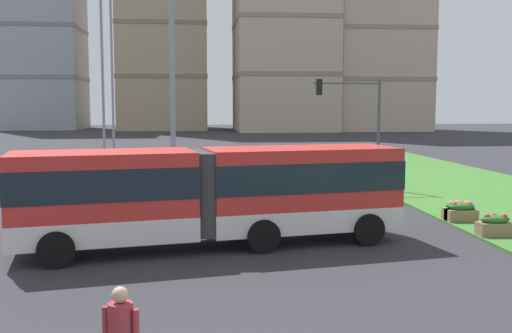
{
  "coord_description": "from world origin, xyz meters",
  "views": [
    {
      "loc": [
        -1.22,
        -7.47,
        4.31
      ],
      "look_at": [
        0.81,
        12.94,
        2.2
      ],
      "focal_mm": 41.33,
      "sensor_mm": 36.0,
      "label": 1
    }
  ],
  "objects_px": {
    "flower_planter_3": "(495,225)",
    "flower_planter_4": "(459,211)",
    "apartment_tower_west": "(39,6)",
    "articulated_bus": "(213,193)",
    "flower_planter_5": "(461,212)",
    "apartment_tower_eastcentre": "(377,10)",
    "traffic_light_far_right": "(357,114)",
    "car_navy_sedan": "(98,179)"
  },
  "relations": [
    {
      "from": "apartment_tower_eastcentre",
      "to": "flower_planter_3",
      "type": "bearing_deg",
      "value": -104.5
    },
    {
      "from": "car_navy_sedan",
      "to": "apartment_tower_west",
      "type": "height_order",
      "value": "apartment_tower_west"
    },
    {
      "from": "articulated_bus",
      "to": "flower_planter_4",
      "type": "height_order",
      "value": "articulated_bus"
    },
    {
      "from": "flower_planter_4",
      "to": "traffic_light_far_right",
      "type": "relative_size",
      "value": 0.19
    },
    {
      "from": "car_navy_sedan",
      "to": "flower_planter_3",
      "type": "distance_m",
      "value": 18.15
    },
    {
      "from": "articulated_bus",
      "to": "car_navy_sedan",
      "type": "relative_size",
      "value": 2.73
    },
    {
      "from": "flower_planter_4",
      "to": "flower_planter_5",
      "type": "xyz_separation_m",
      "value": [
        0.0,
        -0.24,
        0.0
      ]
    },
    {
      "from": "articulated_bus",
      "to": "traffic_light_far_right",
      "type": "distance_m",
      "value": 14.07
    },
    {
      "from": "car_navy_sedan",
      "to": "apartment_tower_west",
      "type": "xyz_separation_m",
      "value": [
        -23.96,
        84.91,
        21.86
      ]
    },
    {
      "from": "flower_planter_5",
      "to": "apartment_tower_west",
      "type": "xyz_separation_m",
      "value": [
        -38.45,
        93.38,
        22.19
      ]
    },
    {
      "from": "flower_planter_4",
      "to": "traffic_light_far_right",
      "type": "height_order",
      "value": "traffic_light_far_right"
    },
    {
      "from": "apartment_tower_eastcentre",
      "to": "car_navy_sedan",
      "type": "bearing_deg",
      "value": -116.2
    },
    {
      "from": "apartment_tower_west",
      "to": "apartment_tower_eastcentre",
      "type": "xyz_separation_m",
      "value": [
        60.46,
        -10.72,
        -1.52
      ]
    },
    {
      "from": "flower_planter_3",
      "to": "flower_planter_4",
      "type": "height_order",
      "value": "same"
    },
    {
      "from": "articulated_bus",
      "to": "traffic_light_far_right",
      "type": "bearing_deg",
      "value": 56.55
    },
    {
      "from": "articulated_bus",
      "to": "car_navy_sedan",
      "type": "bearing_deg",
      "value": 115.35
    },
    {
      "from": "flower_planter_4",
      "to": "apartment_tower_eastcentre",
      "type": "relative_size",
      "value": 0.03
    },
    {
      "from": "car_navy_sedan",
      "to": "apartment_tower_eastcentre",
      "type": "distance_m",
      "value": 85.14
    },
    {
      "from": "flower_planter_3",
      "to": "flower_planter_5",
      "type": "bearing_deg",
      "value": 90.0
    },
    {
      "from": "flower_planter_3",
      "to": "apartment_tower_west",
      "type": "xyz_separation_m",
      "value": [
        -38.45,
        95.83,
        22.19
      ]
    },
    {
      "from": "flower_planter_5",
      "to": "traffic_light_far_right",
      "type": "height_order",
      "value": "traffic_light_far_right"
    },
    {
      "from": "flower_planter_4",
      "to": "traffic_light_far_right",
      "type": "distance_m",
      "value": 9.48
    },
    {
      "from": "flower_planter_5",
      "to": "flower_planter_3",
      "type": "bearing_deg",
      "value": -90.0
    },
    {
      "from": "flower_planter_5",
      "to": "traffic_light_far_right",
      "type": "xyz_separation_m",
      "value": [
        -1.55,
        8.92,
        3.48
      ]
    },
    {
      "from": "traffic_light_far_right",
      "to": "apartment_tower_eastcentre",
      "type": "relative_size",
      "value": 0.13
    },
    {
      "from": "flower_planter_4",
      "to": "apartment_tower_eastcentre",
      "type": "bearing_deg",
      "value": 75.05
    },
    {
      "from": "articulated_bus",
      "to": "car_navy_sedan",
      "type": "height_order",
      "value": "articulated_bus"
    },
    {
      "from": "apartment_tower_west",
      "to": "apartment_tower_eastcentre",
      "type": "bearing_deg",
      "value": -10.06
    },
    {
      "from": "car_navy_sedan",
      "to": "flower_planter_3",
      "type": "xyz_separation_m",
      "value": [
        14.49,
        -10.92,
        -0.33
      ]
    },
    {
      "from": "flower_planter_3",
      "to": "traffic_light_far_right",
      "type": "distance_m",
      "value": 11.99
    },
    {
      "from": "flower_planter_3",
      "to": "flower_planter_5",
      "type": "distance_m",
      "value": 2.45
    },
    {
      "from": "articulated_bus",
      "to": "flower_planter_3",
      "type": "relative_size",
      "value": 10.96
    },
    {
      "from": "flower_planter_3",
      "to": "flower_planter_4",
      "type": "bearing_deg",
      "value": 90.0
    },
    {
      "from": "car_navy_sedan",
      "to": "traffic_light_far_right",
      "type": "relative_size",
      "value": 0.78
    },
    {
      "from": "flower_planter_5",
      "to": "apartment_tower_eastcentre",
      "type": "height_order",
      "value": "apartment_tower_eastcentre"
    },
    {
      "from": "apartment_tower_eastcentre",
      "to": "articulated_bus",
      "type": "bearing_deg",
      "value": -110.1
    },
    {
      "from": "traffic_light_far_right",
      "to": "flower_planter_3",
      "type": "bearing_deg",
      "value": -82.21
    },
    {
      "from": "flower_planter_4",
      "to": "traffic_light_far_right",
      "type": "xyz_separation_m",
      "value": [
        -1.55,
        8.68,
        3.48
      ]
    },
    {
      "from": "apartment_tower_west",
      "to": "articulated_bus",
      "type": "bearing_deg",
      "value": -73.07
    },
    {
      "from": "car_navy_sedan",
      "to": "flower_planter_4",
      "type": "relative_size",
      "value": 4.01
    },
    {
      "from": "articulated_bus",
      "to": "apartment_tower_eastcentre",
      "type": "xyz_separation_m",
      "value": [
        31.22,
        85.32,
        19.45
      ]
    },
    {
      "from": "apartment_tower_west",
      "to": "car_navy_sedan",
      "type": "bearing_deg",
      "value": -74.24
    }
  ]
}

